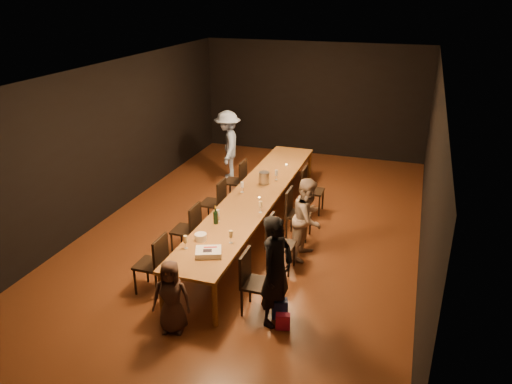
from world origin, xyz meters
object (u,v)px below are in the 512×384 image
(chair_left_2, at_px, (213,202))
(ice_bucket, at_px, (264,178))
(chair_right_3, at_px, (313,190))
(chair_left_1, at_px, (185,229))
(child, at_px, (171,297))
(chair_right_0, at_px, (258,283))
(woman_birthday, at_px, (276,271))
(chair_right_1, at_px, (281,244))
(man_blue, at_px, (228,145))
(woman_tan, at_px, (308,218))
(plate_stack, at_px, (201,237))
(table, at_px, (255,197))
(champagne_bottle, at_px, (216,215))
(chair_left_3, at_px, (235,181))
(chair_left_0, at_px, (150,264))
(chair_right_2, at_px, (299,214))
(birthday_cake, at_px, (208,252))

(chair_left_2, distance_m, ice_bucket, 1.11)
(chair_right_3, distance_m, chair_left_1, 2.94)
(child, bearing_deg, chair_right_3, 63.02)
(chair_right_0, relative_size, woman_birthday, 0.58)
(chair_right_0, relative_size, chair_right_3, 1.00)
(chair_right_1, relative_size, man_blue, 0.56)
(chair_right_3, relative_size, chair_left_2, 1.00)
(woman_tan, bearing_deg, chair_right_1, 162.24)
(chair_right_3, height_order, chair_left_2, same)
(plate_stack, bearing_deg, child, -85.31)
(chair_right_0, bearing_deg, plate_stack, -112.52)
(table, bearing_deg, man_blue, 121.30)
(chair_left_2, height_order, champagne_bottle, champagne_bottle)
(chair_right_3, xyz_separation_m, man_blue, (-2.33, 1.24, 0.36))
(chair_right_1, distance_m, plate_stack, 1.35)
(woman_tan, bearing_deg, chair_right_3, 18.91)
(woman_birthday, bearing_deg, woman_tan, 18.03)
(chair_left_3, bearing_deg, chair_left_0, -180.00)
(chair_left_2, bearing_deg, chair_right_1, -125.22)
(table, height_order, child, child)
(chair_left_2, xyz_separation_m, woman_tan, (2.00, -0.62, 0.24))
(chair_right_2, height_order, champagne_bottle, champagne_bottle)
(table, height_order, champagne_bottle, champagne_bottle)
(chair_left_0, distance_m, woman_birthday, 2.03)
(woman_birthday, bearing_deg, chair_right_3, 22.63)
(chair_right_0, relative_size, champagne_bottle, 2.94)
(chair_left_0, height_order, champagne_bottle, champagne_bottle)
(chair_right_0, relative_size, chair_left_3, 1.00)
(man_blue, distance_m, ice_bucket, 2.38)
(chair_left_1, distance_m, plate_stack, 1.05)
(chair_right_3, height_order, chair_left_0, same)
(ice_bucket, bearing_deg, woman_tan, -46.21)
(table, bearing_deg, chair_left_2, 180.00)
(table, height_order, chair_left_1, chair_left_1)
(chair_left_3, distance_m, woman_tan, 2.71)
(chair_right_1, height_order, plate_stack, chair_right_1)
(chair_left_3, relative_size, ice_bucket, 4.03)
(chair_right_3, height_order, man_blue, man_blue)
(chair_left_0, height_order, woman_tan, woman_tan)
(chair_right_0, bearing_deg, birthday_cake, -94.72)
(table, height_order, chair_right_1, chair_right_1)
(chair_right_0, distance_m, chair_right_3, 3.60)
(chair_left_3, height_order, birthday_cake, chair_left_3)
(chair_left_3, bearing_deg, table, -144.69)
(child, relative_size, ice_bucket, 4.52)
(chair_right_3, bearing_deg, man_blue, -118.02)
(chair_right_0, height_order, woman_birthday, woman_birthday)
(chair_left_3, bearing_deg, chair_right_1, -144.69)
(woman_tan, relative_size, man_blue, 0.86)
(chair_right_3, distance_m, chair_left_3, 1.70)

